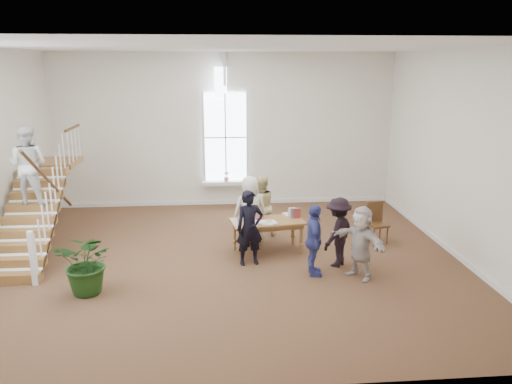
{
  "coord_description": "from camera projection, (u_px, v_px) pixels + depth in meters",
  "views": [
    {
      "loc": [
        -0.33,
        -10.23,
        4.21
      ],
      "look_at": [
        0.57,
        0.4,
        1.42
      ],
      "focal_mm": 35.0,
      "sensor_mm": 36.0,
      "label": 1
    }
  ],
  "objects": [
    {
      "name": "room_shell",
      "position": [
        226.0,
        192.0,
        15.09
      ],
      "size": [
        10.49,
        10.0,
        10.0
      ],
      "color": "silver",
      "rests_on": "ground"
    },
    {
      "name": "woman_cluster_a",
      "position": [
        314.0,
        240.0,
        10.0
      ],
      "size": [
        0.42,
        0.9,
        1.49
      ],
      "primitive_type": "imported",
      "rotation": [
        0.0,
        0.0,
        1.5
      ],
      "color": "#373D84",
      "rests_on": "ground"
    },
    {
      "name": "side_chair",
      "position": [
        376.0,
        220.0,
        11.91
      ],
      "size": [
        0.5,
        0.5,
        0.98
      ],
      "rotation": [
        0.0,
        0.0,
        0.18
      ],
      "color": "#38230F",
      "rests_on": "ground"
    },
    {
      "name": "woman_cluster_b",
      "position": [
        338.0,
        232.0,
        10.48
      ],
      "size": [
        1.05,
        1.09,
        1.49
      ],
      "primitive_type": "imported",
      "rotation": [
        0.0,
        0.0,
        4.0
      ],
      "color": "black",
      "rests_on": "ground"
    },
    {
      "name": "woman_cluster_c",
      "position": [
        361.0,
        242.0,
        9.88
      ],
      "size": [
        1.11,
        1.4,
        1.49
      ],
      "primitive_type": "imported",
      "rotation": [
        0.0,
        0.0,
        5.28
      ],
      "color": "beige",
      "rests_on": "ground"
    },
    {
      "name": "ground",
      "position": [
        232.0,
        260.0,
        10.95
      ],
      "size": [
        10.0,
        10.0,
        0.0
      ],
      "primitive_type": "plane",
      "color": "#4F2C1F",
      "rests_on": "ground"
    },
    {
      "name": "floor_plant",
      "position": [
        88.0,
        262.0,
        9.24
      ],
      "size": [
        1.28,
        1.16,
        1.22
      ],
      "primitive_type": "imported",
      "rotation": [
        0.0,
        0.0,
        -0.21
      ],
      "color": "#183812",
      "rests_on": "ground"
    },
    {
      "name": "library_table",
      "position": [
        267.0,
        224.0,
        11.24
      ],
      "size": [
        1.71,
        1.05,
        0.81
      ],
      "rotation": [
        0.0,
        0.0,
        0.16
      ],
      "color": "brown",
      "rests_on": "ground"
    },
    {
      "name": "police_officer",
      "position": [
        250.0,
        228.0,
        10.54
      ],
      "size": [
        0.66,
        0.5,
        1.62
      ],
      "primitive_type": "imported",
      "rotation": [
        0.0,
        0.0,
        0.2
      ],
      "color": "black",
      "rests_on": "ground"
    },
    {
      "name": "elderly_woman",
      "position": [
        250.0,
        210.0,
        11.75
      ],
      "size": [
        0.88,
        0.66,
        1.64
      ],
      "primitive_type": "imported",
      "rotation": [
        0.0,
        0.0,
        3.32
      ],
      "color": "silver",
      "rests_on": "ground"
    },
    {
      "name": "person_yellow",
      "position": [
        261.0,
        206.0,
        12.27
      ],
      "size": [
        0.91,
        0.82,
        1.54
      ],
      "primitive_type": "imported",
      "rotation": [
        0.0,
        0.0,
        3.52
      ],
      "color": "beige",
      "rests_on": "ground"
    },
    {
      "name": "staircase",
      "position": [
        32.0,
        184.0,
        10.91
      ],
      "size": [
        1.1,
        4.1,
        2.92
      ],
      "color": "brown",
      "rests_on": "ground"
    }
  ]
}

